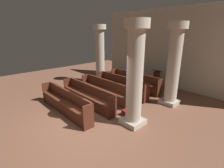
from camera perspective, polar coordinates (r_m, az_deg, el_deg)
The scene contains 13 objects.
ground_plane at distance 6.61m, azimuth -8.88°, elevation -12.06°, with size 19.20×19.20×0.00m, color brown.
back_wall at distance 10.44m, azimuth 19.74°, elevation 11.18°, with size 10.00×0.16×4.50m, color beige.
pew_row_0 at distance 9.80m, azimuth 7.56°, elevation 1.22°, with size 3.44×0.47×0.92m.
pew_row_1 at distance 9.02m, azimuth 3.07°, elevation -0.13°, with size 3.44×0.46×0.92m.
pew_row_2 at distance 8.30m, azimuth -2.24°, elevation -1.72°, with size 3.44×0.46×0.92m.
pew_row_3 at distance 7.68m, azimuth -8.49°, elevation -3.57°, with size 3.44×0.47×0.92m.
pew_row_4 at distance 7.17m, azimuth -15.76°, elevation -5.66°, with size 3.44×0.46×0.92m.
pillar_aisle_side at distance 7.83m, azimuth 20.27°, elevation 6.51°, with size 0.82×0.82×3.62m.
pillar_far_side at distance 10.85m, azimuth -4.13°, elevation 10.42°, with size 0.82×0.82×3.62m.
pillar_aisle_rear at distance 5.65m, azimuth 7.78°, elevation 3.45°, with size 0.81×0.81×3.62m.
lectern at distance 10.37m, azimuth 14.82°, elevation 1.44°, with size 0.48×0.45×1.08m.
hymn_book at distance 10.43m, azimuth 4.36°, elevation 4.80°, with size 0.17×0.20×0.03m, color navy.
kneeler_box_red at distance 6.83m, azimuth 5.01°, elevation -9.77°, with size 0.33×0.28×0.23m, color maroon.
Camera 1 is at (4.83, -3.12, 3.27)m, focal length 26.86 mm.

